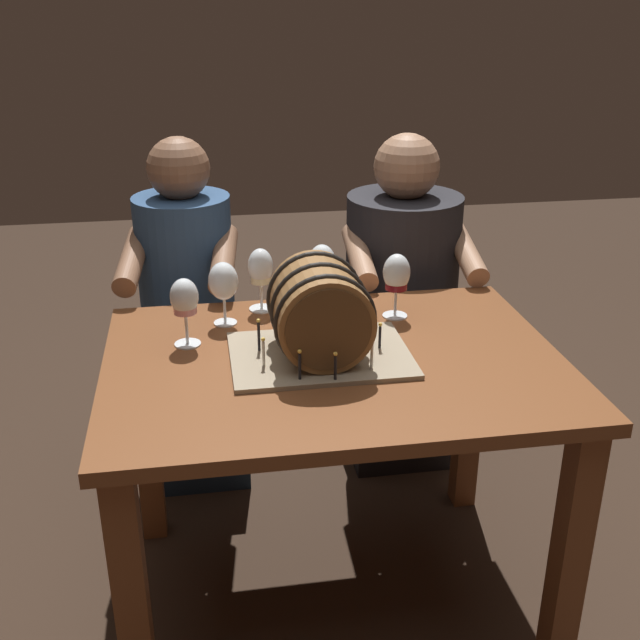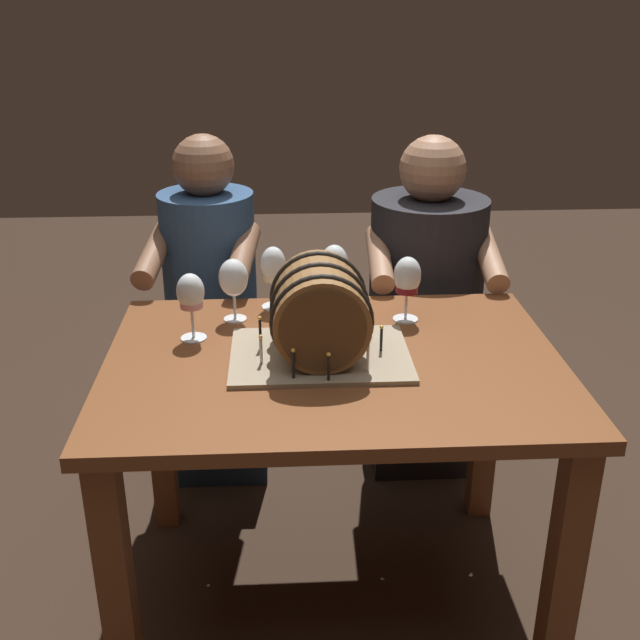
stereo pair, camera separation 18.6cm
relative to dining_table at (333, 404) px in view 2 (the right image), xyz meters
The scene contains 10 objects.
ground_plane 0.61m from the dining_table, ahead, with size 8.00×8.00×0.00m, color #332319.
dining_table is the anchor object (origin of this frame).
barrel_cake 0.24m from the dining_table, 166.07° to the left, with size 0.44×0.32×0.25m.
wine_glass_rose 0.46m from the dining_table, 159.13° to the left, with size 0.07×0.07×0.18m.
wine_glass_amber 0.41m from the dining_table, 85.91° to the left, with size 0.08×0.08×0.19m.
wine_glass_red 0.40m from the dining_table, 47.04° to the left, with size 0.07×0.07×0.18m.
wine_glass_empty 0.44m from the dining_table, 134.74° to the left, with size 0.08×0.08×0.17m.
wine_glass_white 0.44m from the dining_table, 113.31° to the left, with size 0.07×0.07×0.18m.
person_seated_left 0.77m from the dining_table, 117.72° to the left, with size 0.38×0.48×1.17m.
person_seated_right 0.77m from the dining_table, 62.35° to the left, with size 0.42×0.50×1.16m.
Camera 2 is at (-0.13, -1.70, 1.58)m, focal length 43.25 mm.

